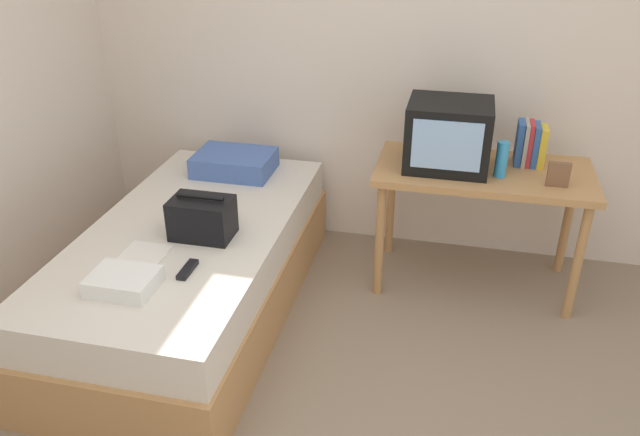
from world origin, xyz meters
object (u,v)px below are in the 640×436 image
object	(u,v)px
folded_towel	(123,282)
magazine	(140,259)
remote_dark	(188,270)
desk	(482,184)
picture_frame	(558,175)
tv	(448,135)
bed	(193,270)
handbag	(202,218)
pillow	(235,163)
book_row	(530,144)
water_bottle	(502,159)

from	to	relation	value
folded_towel	magazine	bearing A→B (deg)	101.92
magazine	remote_dark	distance (m)	0.26
desk	picture_frame	xyz separation A→B (m)	(0.36, -0.15, 0.16)
tv	remote_dark	distance (m)	1.54
bed	desk	bearing A→B (deg)	23.91
picture_frame	handbag	size ratio (longest dim) A/B	0.44
picture_frame	folded_towel	xyz separation A→B (m)	(-1.85, -1.10, -0.22)
pillow	remote_dark	world-z (taller)	pillow
magazine	folded_towel	xyz separation A→B (m)	(0.05, -0.24, 0.03)
magazine	remote_dark	size ratio (longest dim) A/B	1.86
desk	folded_towel	bearing A→B (deg)	-140.05
bed	remote_dark	world-z (taller)	remote_dark
bed	picture_frame	xyz separation A→B (m)	(1.82, 0.49, 0.53)
handbag	folded_towel	distance (m)	0.55
desk	book_row	distance (m)	0.33
tv	folded_towel	bearing A→B (deg)	-136.06
desk	book_row	xyz separation A→B (m)	(0.23, 0.12, 0.21)
desk	pillow	world-z (taller)	desk
folded_towel	bed	bearing A→B (deg)	86.89
tv	handbag	world-z (taller)	tv
water_bottle	handbag	world-z (taller)	water_bottle
bed	magazine	bearing A→B (deg)	-103.00
bed	pillow	distance (m)	0.78
tv	folded_towel	distance (m)	1.82
desk	magazine	distance (m)	1.85
desk	water_bottle	world-z (taller)	water_bottle
bed	picture_frame	world-z (taller)	picture_frame
tv	handbag	bearing A→B (deg)	-147.59
pillow	handbag	xyz separation A→B (m)	(0.12, -0.79, 0.04)
desk	handbag	bearing A→B (deg)	-151.40
tv	remote_dark	bearing A→B (deg)	-135.82
desk	tv	world-z (taller)	tv
book_row	picture_frame	xyz separation A→B (m)	(0.13, -0.27, -0.05)
tv	magazine	xyz separation A→B (m)	(-1.34, -1.00, -0.36)
tv	remote_dark	size ratio (longest dim) A/B	2.82
pillow	folded_towel	distance (m)	1.31
picture_frame	handbag	bearing A→B (deg)	-161.20
water_bottle	remote_dark	size ratio (longest dim) A/B	1.23
bed	tv	xyz separation A→B (m)	(1.25, 0.64, 0.64)
desk	water_bottle	distance (m)	0.22
pillow	book_row	bearing A→B (deg)	2.06
magazine	desk	bearing A→B (deg)	33.18
desk	pillow	size ratio (longest dim) A/B	2.51
desk	remote_dark	xyz separation A→B (m)	(-1.28, -1.06, -0.09)
desk	tv	xyz separation A→B (m)	(-0.21, -0.01, 0.27)
bed	tv	bearing A→B (deg)	26.91
bed	pillow	xyz separation A→B (m)	(0.00, 0.70, 0.33)
desk	handbag	xyz separation A→B (m)	(-1.34, -0.73, 0.00)
water_bottle	book_row	distance (m)	0.25
water_bottle	remote_dark	distance (m)	1.69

